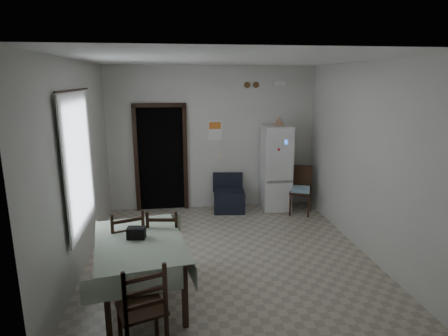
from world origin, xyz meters
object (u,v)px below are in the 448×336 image
at_px(dining_chair_far_right, 165,243).
at_px(corner_chair, 300,191).
at_px(dining_chair_far_left, 126,245).
at_px(fridge, 276,168).
at_px(navy_seat, 229,193).
at_px(dining_chair_near_head, 142,307).
at_px(dining_table, 141,271).

bearing_deg(dining_chair_far_right, corner_chair, -133.26).
bearing_deg(dining_chair_far_left, fridge, -155.19).
height_order(corner_chair, dining_chair_far_right, dining_chair_far_right).
distance_m(navy_seat, dining_chair_near_head, 4.19).
xyz_separation_m(fridge, navy_seat, (-0.96, -0.00, -0.50)).
distance_m(corner_chair, dining_table, 3.95).
height_order(corner_chair, dining_chair_near_head, dining_chair_near_head).
xyz_separation_m(fridge, dining_chair_near_head, (-2.40, -3.93, -0.36)).
bearing_deg(fridge, navy_seat, -179.88).
relative_size(corner_chair, dining_table, 0.62).
bearing_deg(dining_chair_far_right, navy_seat, -109.05).
bearing_deg(dining_chair_far_left, corner_chair, -163.27).
distance_m(dining_chair_far_left, dining_chair_far_right, 0.50).
bearing_deg(navy_seat, dining_chair_near_head, -103.69).
height_order(fridge, dining_chair_far_right, fridge).
bearing_deg(dining_chair_far_left, dining_table, 96.34).
bearing_deg(dining_chair_far_right, dining_chair_near_head, 89.79).
distance_m(dining_chair_far_right, dining_chair_near_head, 1.46).
bearing_deg(corner_chair, dining_chair_near_head, -106.16).
height_order(navy_seat, dining_table, dining_table).
relative_size(fridge, dining_chair_far_right, 1.74).
xyz_separation_m(corner_chair, dining_table, (-2.90, -2.67, -0.08)).
bearing_deg(dining_chair_near_head, navy_seat, -128.79).
height_order(fridge, dining_chair_far_left, fridge).
bearing_deg(navy_seat, dining_table, -110.37).
relative_size(dining_table, dining_chair_far_right, 1.53).
bearing_deg(fridge, dining_chair_far_left, -136.78).
relative_size(navy_seat, dining_chair_near_head, 0.74).
height_order(corner_chair, dining_table, corner_chair).
distance_m(dining_chair_far_left, dining_chair_near_head, 1.43).
height_order(dining_table, dining_chair_far_left, dining_chair_far_left).
height_order(fridge, corner_chair, fridge).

